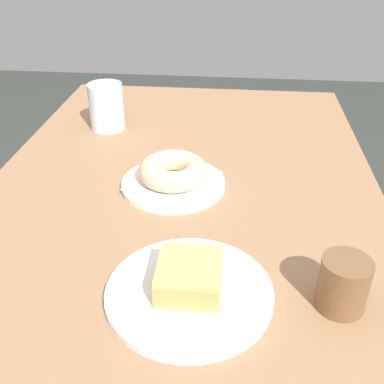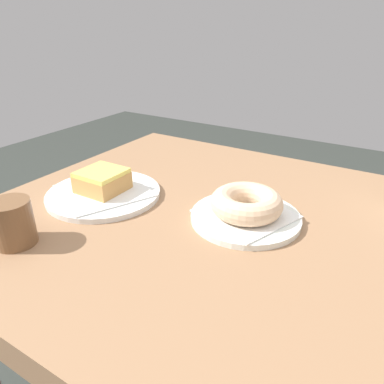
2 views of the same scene
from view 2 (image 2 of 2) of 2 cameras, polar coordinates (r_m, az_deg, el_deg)
table at (r=0.67m, az=11.07°, el=-13.12°), size 1.02×0.73×0.74m
plate_glazed_square at (r=0.74m, az=-13.83°, el=-0.26°), size 0.22×0.22×0.01m
napkin_glazed_square at (r=0.73m, az=-13.88°, el=0.21°), size 0.21×0.21×0.00m
donut_glazed_square at (r=0.72m, az=-14.07°, el=1.79°), size 0.08×0.08×0.04m
plate_sugar_ring at (r=0.64m, az=8.47°, el=-3.98°), size 0.19×0.19×0.01m
napkin_sugar_ring at (r=0.63m, az=8.51°, el=-3.44°), size 0.18×0.18×0.00m
donut_sugar_ring at (r=0.62m, az=8.63°, el=-1.74°), size 0.13×0.13×0.04m
sugar_jar at (r=0.62m, az=-26.62°, el=-4.40°), size 0.06×0.06×0.07m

